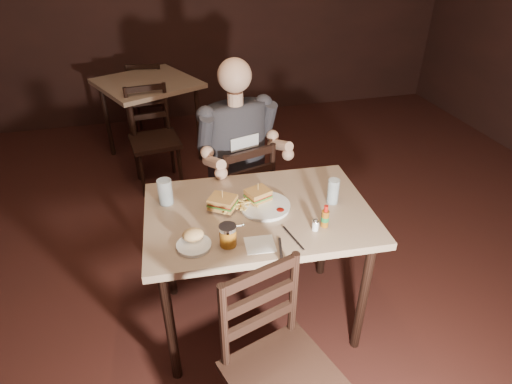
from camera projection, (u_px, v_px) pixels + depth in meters
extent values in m
plane|color=black|center=(285.00, 348.00, 2.36)|extent=(7.00, 7.00, 0.00)
cube|color=tan|center=(258.00, 214.00, 2.15)|extent=(1.16, 0.81, 0.04)
cylinder|color=black|center=(170.00, 327.00, 2.03)|extent=(0.05, 0.05, 0.73)
cylinder|color=black|center=(168.00, 248.00, 2.53)|extent=(0.05, 0.05, 0.73)
cylinder|color=black|center=(363.00, 298.00, 2.19)|extent=(0.05, 0.05, 0.73)
cylinder|color=black|center=(325.00, 228.00, 2.68)|extent=(0.05, 0.05, 0.73)
cube|color=tan|center=(147.00, 83.00, 3.89)|extent=(1.06, 1.06, 0.04)
cylinder|color=black|center=(136.00, 143.00, 3.72)|extent=(0.04, 0.04, 0.73)
cylinder|color=black|center=(107.00, 120.00, 4.14)|extent=(0.04, 0.04, 0.73)
cylinder|color=black|center=(199.00, 125.00, 4.05)|extent=(0.04, 0.04, 0.73)
cylinder|color=black|center=(166.00, 106.00, 4.48)|extent=(0.04, 0.04, 0.73)
cylinder|color=white|center=(265.00, 207.00, 2.16)|extent=(0.26, 0.26, 0.01)
ellipsoid|color=maroon|center=(280.00, 210.00, 2.11)|extent=(0.04, 0.04, 0.01)
cylinder|color=silver|center=(165.00, 192.00, 2.16)|extent=(0.08, 0.08, 0.14)
cylinder|color=silver|center=(333.00, 191.00, 2.17)|extent=(0.06, 0.06, 0.13)
cube|color=white|center=(260.00, 244.00, 1.91)|extent=(0.14, 0.13, 0.00)
cube|color=silver|center=(293.00, 238.00, 1.95)|extent=(0.05, 0.19, 0.00)
cube|color=silver|center=(281.00, 250.00, 1.88)|extent=(0.05, 0.16, 0.01)
cylinder|color=white|center=(194.00, 246.00, 1.90)|extent=(0.16, 0.16, 0.01)
ellipsoid|color=tan|center=(193.00, 235.00, 1.91)|extent=(0.10, 0.08, 0.06)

